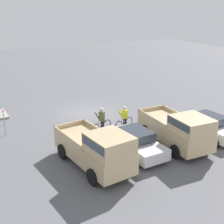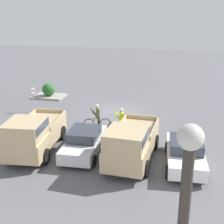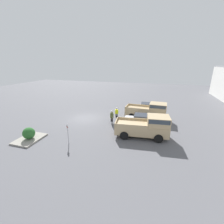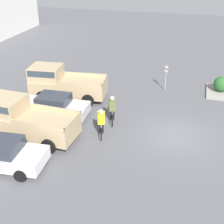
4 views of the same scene
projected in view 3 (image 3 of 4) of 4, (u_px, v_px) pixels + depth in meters
name	position (u px, v px, depth m)	size (l,w,h in m)	color
ground_plane	(85.00, 118.00, 20.94)	(80.00, 80.00, 0.00)	#56565B
sedan_0	(148.00, 108.00, 23.24)	(2.26, 4.51, 1.47)	white
pickup_truck_0	(149.00, 111.00, 20.43)	(2.53, 5.48, 2.31)	tan
sedan_1	(142.00, 120.00, 18.21)	(2.10, 4.48, 1.46)	silver
pickup_truck_1	(146.00, 126.00, 15.38)	(2.69, 5.55, 2.36)	tan
cyclist_0	(112.00, 117.00, 18.95)	(1.82, 0.64, 1.79)	black
cyclist_1	(117.00, 113.00, 20.46)	(1.75, 0.63, 1.68)	black
fire_lane_sign	(68.00, 131.00, 14.14)	(0.16, 0.27, 2.03)	#9E9EA3
curb_island	(30.00, 139.00, 15.14)	(2.83, 2.12, 0.15)	gray
shrub	(29.00, 133.00, 14.91)	(1.17, 1.17, 1.17)	#286028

